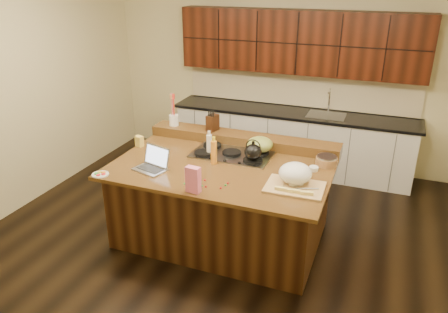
% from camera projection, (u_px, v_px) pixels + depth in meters
% --- Properties ---
extents(room, '(5.52, 5.02, 2.72)m').
position_uv_depth(room, '(222.00, 128.00, 4.69)').
color(room, black).
rests_on(room, ground).
extents(island, '(2.40, 1.60, 0.92)m').
position_uv_depth(island, '(222.00, 201.00, 5.03)').
color(island, black).
rests_on(island, ground).
extents(back_ledge, '(2.40, 0.30, 0.12)m').
position_uv_depth(back_ledge, '(243.00, 139.00, 5.43)').
color(back_ledge, black).
rests_on(back_ledge, island).
extents(cooktop, '(0.92, 0.52, 0.05)m').
position_uv_depth(cooktop, '(232.00, 154.00, 5.11)').
color(cooktop, gray).
rests_on(cooktop, island).
extents(back_counter, '(3.70, 0.66, 2.40)m').
position_uv_depth(back_counter, '(294.00, 108.00, 6.64)').
color(back_counter, silver).
rests_on(back_counter, ground).
extents(kettle, '(0.21, 0.21, 0.18)m').
position_uv_depth(kettle, '(253.00, 152.00, 4.85)').
color(kettle, black).
rests_on(kettle, cooktop).
extents(green_bowl, '(0.34, 0.34, 0.17)m').
position_uv_depth(green_bowl, '(260.00, 144.00, 5.07)').
color(green_bowl, olive).
rests_on(green_bowl, cooktop).
extents(laptop, '(0.40, 0.35, 0.24)m').
position_uv_depth(laptop, '(153.00, 163.00, 4.74)').
color(laptop, '#B7B7BC').
rests_on(laptop, island).
extents(oil_bottle, '(0.09, 0.09, 0.27)m').
position_uv_depth(oil_bottle, '(214.00, 152.00, 4.83)').
color(oil_bottle, orange).
rests_on(oil_bottle, island).
extents(vinegar_bottle, '(0.08, 0.08, 0.25)m').
position_uv_depth(vinegar_bottle, '(209.00, 145.00, 5.06)').
color(vinegar_bottle, silver).
rests_on(vinegar_bottle, island).
extents(wooden_tray, '(0.58, 0.46, 0.23)m').
position_uv_depth(wooden_tray, '(295.00, 176.00, 4.35)').
color(wooden_tray, tan).
rests_on(wooden_tray, island).
extents(ramekin_a, '(0.11, 0.11, 0.04)m').
position_uv_depth(ramekin_a, '(299.00, 184.00, 4.37)').
color(ramekin_a, white).
rests_on(ramekin_a, island).
extents(ramekin_b, '(0.13, 0.13, 0.04)m').
position_uv_depth(ramekin_b, '(293.00, 185.00, 4.35)').
color(ramekin_b, white).
rests_on(ramekin_b, island).
extents(ramekin_c, '(0.12, 0.12, 0.04)m').
position_uv_depth(ramekin_c, '(314.00, 169.00, 4.71)').
color(ramekin_c, white).
rests_on(ramekin_c, island).
extents(strainer_bowl, '(0.25, 0.25, 0.09)m').
position_uv_depth(strainer_bowl, '(326.00, 161.00, 4.83)').
color(strainer_bowl, '#996B3F').
rests_on(strainer_bowl, island).
extents(kitchen_timer, '(0.09, 0.09, 0.07)m').
position_uv_depth(kitchen_timer, '(283.00, 188.00, 4.26)').
color(kitchen_timer, silver).
rests_on(kitchen_timer, island).
extents(pink_bag, '(0.15, 0.09, 0.26)m').
position_uv_depth(pink_bag, '(193.00, 180.00, 4.21)').
color(pink_bag, pink).
rests_on(pink_bag, island).
extents(candy_plate, '(0.24, 0.24, 0.01)m').
position_uv_depth(candy_plate, '(100.00, 174.00, 4.61)').
color(candy_plate, white).
rests_on(candy_plate, island).
extents(package_box, '(0.11, 0.09, 0.13)m').
position_uv_depth(package_box, '(139.00, 141.00, 5.34)').
color(package_box, '#EECE54').
rests_on(package_box, island).
extents(utensil_crock, '(0.16, 0.16, 0.14)m').
position_uv_depth(utensil_crock, '(174.00, 120.00, 5.70)').
color(utensil_crock, white).
rests_on(utensil_crock, back_ledge).
extents(knife_block, '(0.13, 0.18, 0.20)m').
position_uv_depth(knife_block, '(213.00, 123.00, 5.50)').
color(knife_block, black).
rests_on(knife_block, back_ledge).
extents(gumdrop_0, '(0.02, 0.02, 0.02)m').
position_uv_depth(gumdrop_0, '(228.00, 183.00, 4.42)').
color(gumdrop_0, red).
rests_on(gumdrop_0, island).
extents(gumdrop_1, '(0.02, 0.02, 0.02)m').
position_uv_depth(gumdrop_1, '(184.00, 184.00, 4.41)').
color(gumdrop_1, '#198C26').
rests_on(gumdrop_1, island).
extents(gumdrop_2, '(0.02, 0.02, 0.02)m').
position_uv_depth(gumdrop_2, '(189.00, 177.00, 4.55)').
color(gumdrop_2, red).
rests_on(gumdrop_2, island).
extents(gumdrop_3, '(0.02, 0.02, 0.02)m').
position_uv_depth(gumdrop_3, '(202.00, 186.00, 4.36)').
color(gumdrop_3, '#198C26').
rests_on(gumdrop_3, island).
extents(gumdrop_4, '(0.02, 0.02, 0.02)m').
position_uv_depth(gumdrop_4, '(206.00, 187.00, 4.35)').
color(gumdrop_4, red).
rests_on(gumdrop_4, island).
extents(gumdrop_5, '(0.02, 0.02, 0.02)m').
position_uv_depth(gumdrop_5, '(201.00, 182.00, 4.44)').
color(gumdrop_5, '#198C26').
rests_on(gumdrop_5, island).
extents(gumdrop_6, '(0.02, 0.02, 0.02)m').
position_uv_depth(gumdrop_6, '(221.00, 188.00, 4.32)').
color(gumdrop_6, red).
rests_on(gumdrop_6, island).
extents(gumdrop_7, '(0.02, 0.02, 0.02)m').
position_uv_depth(gumdrop_7, '(225.00, 185.00, 4.37)').
color(gumdrop_7, '#198C26').
rests_on(gumdrop_7, island).
extents(gumdrop_8, '(0.02, 0.02, 0.02)m').
position_uv_depth(gumdrop_8, '(205.00, 180.00, 4.48)').
color(gumdrop_8, red).
rests_on(gumdrop_8, island).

